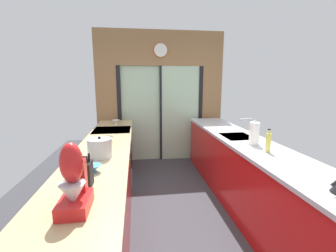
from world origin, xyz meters
TOP-DOWN VIEW (x-y plane):
  - ground_plane at (0.00, 0.60)m, footprint 5.04×7.60m
  - back_wall_unit at (0.00, 2.40)m, footprint 2.64×0.12m
  - left_counter_run at (-0.91, 0.13)m, footprint 0.62×3.80m
  - right_counter_run at (0.91, 0.30)m, footprint 0.62×3.80m
  - sink_faucet at (1.06, 0.55)m, footprint 0.19×0.02m
  - oven_range at (-0.91, 1.25)m, footprint 0.60×0.60m
  - mixing_bowl_near at (-0.89, -0.54)m, footprint 0.15×0.15m
  - mixing_bowl_mid at (-0.89, 0.45)m, footprint 0.16×0.16m
  - mixing_bowl_far at (-0.89, 1.74)m, footprint 0.15×0.15m
  - knife_block at (-0.89, -0.80)m, footprint 0.08×0.14m
  - stand_mixer at (-0.89, -1.13)m, footprint 0.17×0.27m
  - stock_pot at (-0.89, -0.14)m, footprint 0.24×0.24m
  - soap_bottle_far at (0.89, -0.21)m, footprint 0.05×0.05m
  - paper_towel_roll at (0.89, 0.09)m, footprint 0.13×0.13m

SIDE VIEW (x-z plane):
  - ground_plane at x=0.00m, z-range -0.02..0.00m
  - oven_range at x=-0.91m, z-range 0.00..0.92m
  - right_counter_run at x=0.91m, z-range 0.00..0.92m
  - left_counter_run at x=-0.91m, z-range 0.01..0.93m
  - mixing_bowl_near at x=-0.89m, z-range 0.92..0.99m
  - mixing_bowl_mid at x=-0.89m, z-range 0.92..1.00m
  - mixing_bowl_far at x=-0.89m, z-range 0.92..1.00m
  - knife_block at x=-0.89m, z-range 0.89..1.14m
  - stock_pot at x=-0.89m, z-range 0.91..1.13m
  - soap_bottle_far at x=0.89m, z-range 0.90..1.16m
  - paper_towel_roll at x=0.89m, z-range 0.90..1.21m
  - stand_mixer at x=-0.89m, z-range 0.87..1.29m
  - sink_faucet at x=1.06m, z-range 0.96..1.21m
  - back_wall_unit at x=0.00m, z-range 0.17..2.87m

